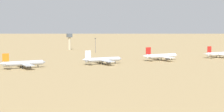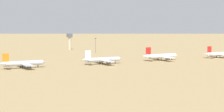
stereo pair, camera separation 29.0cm
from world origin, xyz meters
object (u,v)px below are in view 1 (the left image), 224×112
parked_jet_red_4 (161,56)px  control_tower (69,40)px  parked_jet_orange_2 (23,63)px  parked_jet_white_3 (102,60)px  parked_jet_red_5 (219,54)px  light_pole_east (95,44)px

parked_jet_red_4 → control_tower: bearing=99.1°
parked_jet_orange_2 → parked_jet_white_3: (58.13, -3.56, 0.02)m
parked_jet_white_3 → parked_jet_red_4: parked_jet_red_4 is taller
parked_jet_red_5 → light_pole_east: light_pole_east is taller
parked_jet_red_4 → light_pole_east: (-12.35, 95.26, 4.96)m
light_pole_east → parked_jet_red_4: bearing=-82.6°
parked_jet_red_4 → light_pole_east: bearing=98.1°
parked_jet_orange_2 → light_pole_east: 136.89m
parked_jet_orange_2 → parked_jet_white_3: size_ratio=0.99×
parked_jet_white_3 → parked_jet_red_5: (112.44, -3.60, -0.10)m
parked_jet_white_3 → parked_jet_red_4: bearing=4.6°
parked_jet_red_5 → control_tower: (-79.61, 148.73, 7.58)m
parked_jet_white_3 → parked_jet_red_5: bearing=0.8°
parked_jet_red_5 → light_pole_east: bearing=126.1°
parked_jet_red_4 → light_pole_east: light_pole_east is taller
parked_jet_orange_2 → parked_jet_red_4: parked_jet_red_4 is taller
parked_jet_white_3 → parked_jet_red_4: 54.06m
parked_jet_red_5 → control_tower: bearing=119.2°
parked_jet_orange_2 → control_tower: bearing=56.3°
parked_jet_red_5 → light_pole_east: 123.20m
control_tower → parked_jet_orange_2: bearing=-122.7°
parked_jet_white_3 → parked_jet_red_4: (54.03, 1.85, 0.15)m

